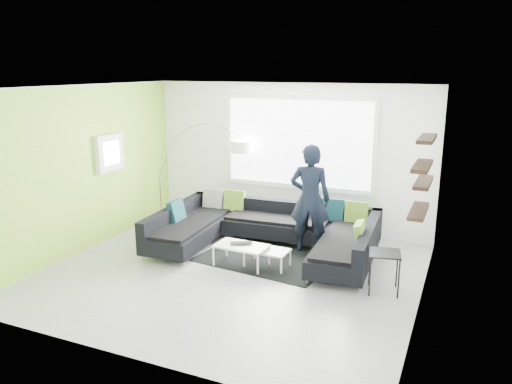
% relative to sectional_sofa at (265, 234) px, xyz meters
% --- Properties ---
extents(ground, '(5.50, 5.50, 0.00)m').
position_rel_sectional_sofa_xyz_m(ground, '(-0.13, -1.01, -0.34)').
color(ground, gray).
rests_on(ground, ground).
extents(room_shell, '(5.54, 5.04, 2.82)m').
position_rel_sectional_sofa_xyz_m(room_shell, '(-0.09, -0.80, 1.47)').
color(room_shell, white).
rests_on(room_shell, ground).
extents(sectional_sofa, '(3.74, 2.45, 0.78)m').
position_rel_sectional_sofa_xyz_m(sectional_sofa, '(0.00, 0.00, 0.00)').
color(sectional_sofa, black).
rests_on(sectional_sofa, ground).
extents(rug, '(2.27, 1.76, 0.01)m').
position_rel_sectional_sofa_xyz_m(rug, '(0.13, -0.19, -0.34)').
color(rug, black).
rests_on(rug, ground).
extents(coffee_table, '(1.08, 0.66, 0.35)m').
position_rel_sectional_sofa_xyz_m(coffee_table, '(0.07, -0.61, -0.17)').
color(coffee_table, silver).
rests_on(coffee_table, ground).
extents(arc_lamp, '(2.06, 1.26, 2.05)m').
position_rel_sectional_sofa_xyz_m(arc_lamp, '(-2.56, 0.70, 0.68)').
color(arc_lamp, silver).
rests_on(arc_lamp, ground).
extents(side_table, '(0.50, 0.50, 0.58)m').
position_rel_sectional_sofa_xyz_m(side_table, '(2.10, -0.72, -0.05)').
color(side_table, black).
rests_on(side_table, ground).
extents(person, '(0.82, 0.66, 1.86)m').
position_rel_sectional_sofa_xyz_m(person, '(0.66, 0.37, 0.59)').
color(person, black).
rests_on(person, ground).
extents(laptop, '(0.53, 0.50, 0.03)m').
position_rel_sectional_sofa_xyz_m(laptop, '(-0.12, -0.67, 0.02)').
color(laptop, black).
rests_on(laptop, coffee_table).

